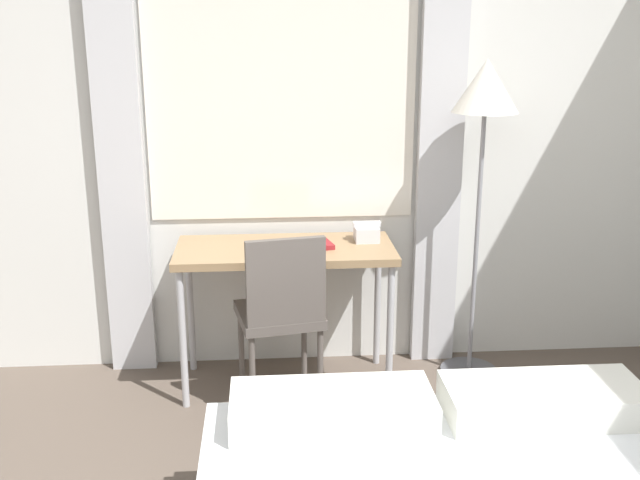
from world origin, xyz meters
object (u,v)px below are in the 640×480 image
(standing_lamp, at_px, (484,118))
(desk_chair, at_px, (282,308))
(telephone, at_px, (367,232))
(desk, at_px, (285,261))
(book, at_px, (303,245))

(standing_lamp, bearing_deg, desk_chair, -165.14)
(desk_chair, height_order, standing_lamp, standing_lamp)
(standing_lamp, relative_size, telephone, 11.90)
(desk, xyz_separation_m, standing_lamp, (1.01, 0.03, 0.72))
(desk, xyz_separation_m, book, (0.09, -0.02, 0.09))
(standing_lamp, bearing_deg, desk, -178.13)
(telephone, bearing_deg, desk, -169.49)
(standing_lamp, xyz_separation_m, telephone, (-0.58, 0.05, -0.60))
(desk, distance_m, telephone, 0.46)
(book, bearing_deg, telephone, 16.35)
(desk, distance_m, desk_chair, 0.29)
(desk, bearing_deg, desk_chair, -96.53)
(standing_lamp, bearing_deg, book, -176.74)
(desk, distance_m, standing_lamp, 1.24)
(desk, bearing_deg, telephone, 10.51)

